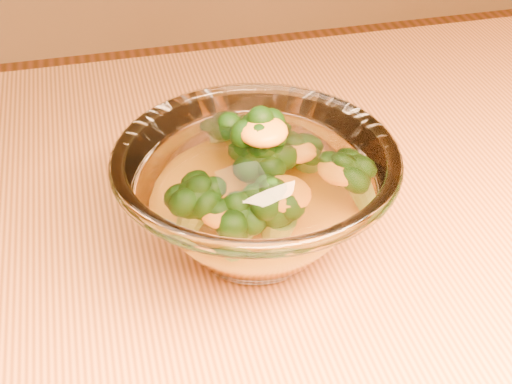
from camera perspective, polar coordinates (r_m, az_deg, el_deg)
glass_bowl at (r=0.54m, az=0.00°, el=-0.39°), size 0.21×0.21×0.09m
cheese_sauce at (r=0.55m, az=0.00°, el=-2.03°), size 0.11×0.11×0.03m
broccoli_heap at (r=0.53m, az=0.31°, el=1.33°), size 0.15×0.15×0.08m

